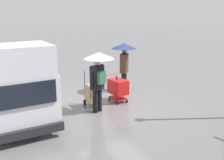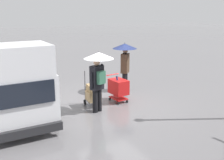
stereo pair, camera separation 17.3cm
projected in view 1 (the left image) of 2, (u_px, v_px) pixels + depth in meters
ground_plane at (114, 102)px, 10.86m from camera, size 90.00×90.00×0.00m
cargo_van_parked_right at (8, 82)px, 9.21m from camera, size 2.32×5.40×2.60m
shopping_cart_vendor at (118, 87)px, 10.78m from camera, size 0.62×0.86×1.04m
hand_dolly_boxes at (93, 94)px, 10.25m from camera, size 0.56×0.74×1.32m
pedestrian_pink_side at (98, 68)px, 9.48m from camera, size 1.04×1.04×2.15m
pedestrian_black_side at (124, 56)px, 11.90m from camera, size 1.04×1.04×2.15m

